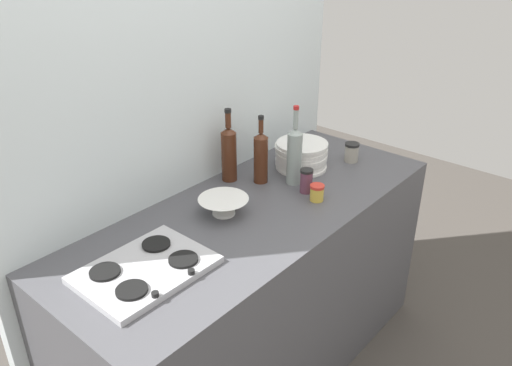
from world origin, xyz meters
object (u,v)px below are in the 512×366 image
object	(u,v)px
wine_bottle_leftmost	(229,152)
condiment_jar_spare	(317,193)
wine_bottle_mid_right	(261,156)
mixing_bowl	(224,205)
condiment_jar_front	(306,181)
stovetop_hob	(145,269)
wine_bottle_mid_left	(294,155)
plate_stack	(301,155)
condiment_jar_rear	(352,152)

from	to	relation	value
wine_bottle_leftmost	condiment_jar_spare	bearing A→B (deg)	-76.75
wine_bottle_mid_right	mixing_bowl	distance (m)	0.34
mixing_bowl	condiment_jar_spare	size ratio (longest dim) A/B	2.87
wine_bottle_mid_right	condiment_jar_front	xyz separation A→B (m)	(0.05, -0.22, -0.07)
wine_bottle_mid_right	mixing_bowl	world-z (taller)	wine_bottle_mid_right
stovetop_hob	wine_bottle_mid_left	xyz separation A→B (m)	(0.87, 0.03, 0.13)
stovetop_hob	condiment_jar_spare	bearing A→B (deg)	-10.57
plate_stack	condiment_jar_spare	xyz separation A→B (m)	(-0.22, -0.25, -0.03)
wine_bottle_mid_left	mixing_bowl	xyz separation A→B (m)	(-0.41, 0.05, -0.10)
wine_bottle_mid_left	condiment_jar_rear	size ratio (longest dim) A/B	3.84
wine_bottle_leftmost	condiment_jar_spare	distance (m)	0.44
condiment_jar_spare	plate_stack	bearing A→B (deg)	47.97
wine_bottle_leftmost	wine_bottle_mid_left	distance (m)	0.30
plate_stack	wine_bottle_leftmost	xyz separation A→B (m)	(-0.32, 0.17, 0.07)
condiment_jar_front	wine_bottle_mid_left	bearing A→B (deg)	68.93
plate_stack	mixing_bowl	distance (m)	0.57
wine_bottle_leftmost	mixing_bowl	xyz separation A→B (m)	(-0.25, -0.20, -0.10)
wine_bottle_leftmost	condiment_jar_rear	xyz separation A→B (m)	(0.55, -0.32, -0.09)
wine_bottle_mid_left	mixing_bowl	size ratio (longest dim) A/B	1.77
wine_bottle_mid_left	condiment_jar_rear	world-z (taller)	wine_bottle_mid_left
plate_stack	wine_bottle_mid_right	size ratio (longest dim) A/B	0.80
condiment_jar_front	condiment_jar_spare	size ratio (longest dim) A/B	1.51
wine_bottle_mid_left	wine_bottle_leftmost	bearing A→B (deg)	124.44
condiment_jar_front	condiment_jar_rear	distance (m)	0.42
plate_stack	condiment_jar_front	xyz separation A→B (m)	(-0.19, -0.17, -0.01)
condiment_jar_rear	wine_bottle_mid_right	bearing A→B (deg)	157.22
stovetop_hob	wine_bottle_mid_right	distance (m)	0.81
wine_bottle_leftmost	stovetop_hob	bearing A→B (deg)	-158.98
wine_bottle_mid_left	mixing_bowl	world-z (taller)	wine_bottle_mid_left
plate_stack	condiment_jar_rear	distance (m)	0.27
wine_bottle_leftmost	condiment_jar_spare	size ratio (longest dim) A/B	4.74
plate_stack	condiment_jar_front	distance (m)	0.26
plate_stack	wine_bottle_leftmost	bearing A→B (deg)	151.87
wine_bottle_mid_left	mixing_bowl	distance (m)	0.43
condiment_jar_front	condiment_jar_spare	xyz separation A→B (m)	(-0.03, -0.08, -0.02)
condiment_jar_front	condiment_jar_spare	distance (m)	0.09
plate_stack	stovetop_hob	bearing A→B (deg)	-174.54
wine_bottle_mid_left	wine_bottle_mid_right	size ratio (longest dim) A/B	1.15
wine_bottle_mid_left	condiment_jar_front	size ratio (longest dim) A/B	3.36
wine_bottle_mid_right	condiment_jar_spare	bearing A→B (deg)	-86.05
plate_stack	wine_bottle_mid_right	distance (m)	0.26
condiment_jar_front	wine_bottle_mid_right	bearing A→B (deg)	103.52
wine_bottle_leftmost	mixing_bowl	world-z (taller)	wine_bottle_leftmost
condiment_jar_rear	plate_stack	bearing A→B (deg)	146.68
mixing_bowl	stovetop_hob	bearing A→B (deg)	-171.10
wine_bottle_leftmost	condiment_jar_front	world-z (taller)	wine_bottle_leftmost
condiment_jar_rear	condiment_jar_spare	world-z (taller)	condiment_jar_rear
plate_stack	mixing_bowl	bearing A→B (deg)	-177.35
wine_bottle_mid_left	wine_bottle_mid_right	xyz separation A→B (m)	(-0.09, 0.12, -0.01)
stovetop_hob	condiment_jar_rear	distance (m)	1.25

